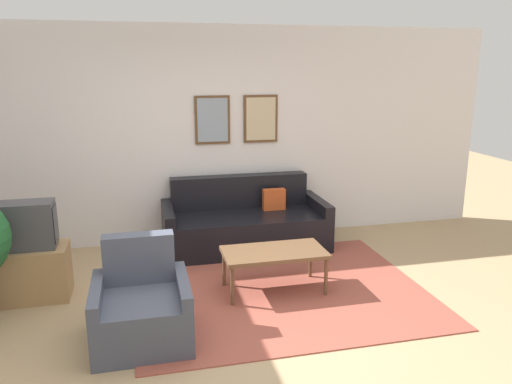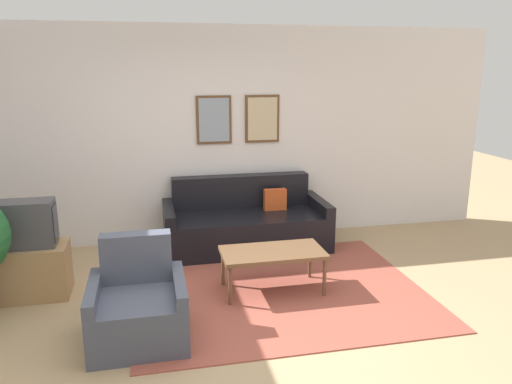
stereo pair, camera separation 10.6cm
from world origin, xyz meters
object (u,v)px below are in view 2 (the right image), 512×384
at_px(coffee_table, 273,254).
at_px(tv, 21,224).
at_px(couch, 246,224).
at_px(armchair, 138,308).

bearing_deg(coffee_table, tv, 170.51).
distance_m(couch, armchair, 2.33).
bearing_deg(armchair, coffee_table, 6.28).
xyz_separation_m(couch, coffee_table, (0.01, -1.32, 0.10)).
height_order(couch, tv, tv).
relative_size(couch, tv, 3.17).
height_order(couch, armchair, couch).
relative_size(couch, armchair, 2.40).
bearing_deg(couch, armchair, -123.39).
bearing_deg(tv, couch, 21.35).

